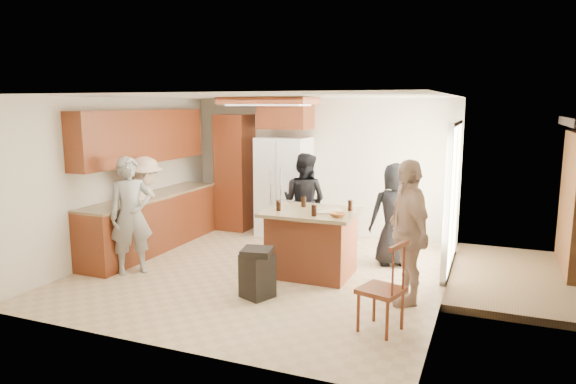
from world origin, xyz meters
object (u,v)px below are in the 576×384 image
at_px(person_front_left, 131,216).
at_px(trash_bin, 257,273).
at_px(person_counter, 145,207).
at_px(kitchen_island, 312,242).
at_px(person_behind_right, 395,214).
at_px(person_side_right, 407,232).
at_px(spindle_chair, 383,290).
at_px(refrigerator, 284,187).
at_px(person_behind_left, 304,201).

bearing_deg(person_front_left, trash_bin, -56.50).
distance_m(person_counter, kitchen_island, 2.76).
relative_size(person_front_left, person_behind_right, 1.08).
xyz_separation_m(person_front_left, trash_bin, (2.06, -0.20, -0.52)).
height_order(person_side_right, spindle_chair, person_side_right).
height_order(person_behind_right, spindle_chair, person_behind_right).
relative_size(person_counter, spindle_chair, 1.59).
height_order(person_front_left, person_side_right, person_side_right).
xyz_separation_m(kitchen_island, spindle_chair, (1.31, -1.46, -0.02)).
relative_size(person_front_left, person_counter, 1.06).
bearing_deg(trash_bin, refrigerator, 106.26).
height_order(refrigerator, kitchen_island, refrigerator).
distance_m(refrigerator, kitchen_island, 2.35).
xyz_separation_m(person_behind_left, kitchen_island, (0.57, -1.24, -0.33)).
bearing_deg(trash_bin, person_side_right, 17.60).
distance_m(person_front_left, refrigerator, 3.07).
height_order(person_counter, kitchen_island, person_counter).
bearing_deg(person_side_right, person_counter, -125.66).
bearing_deg(trash_bin, person_front_left, 174.45).
height_order(person_side_right, person_counter, person_side_right).
bearing_deg(person_counter, refrigerator, -32.71).
xyz_separation_m(person_behind_right, person_counter, (-3.74, -1.01, 0.02)).
bearing_deg(refrigerator, trash_bin, -73.74).
height_order(person_behind_right, person_counter, person_counter).
distance_m(person_behind_left, kitchen_island, 1.40).
xyz_separation_m(person_counter, kitchen_island, (2.74, 0.12, -0.32)).
bearing_deg(spindle_chair, refrigerator, 126.50).
bearing_deg(person_behind_right, person_front_left, 5.09).
distance_m(person_behind_left, spindle_chair, 3.31).
xyz_separation_m(person_side_right, spindle_chair, (-0.09, -0.94, -0.43)).
height_order(person_counter, refrigerator, refrigerator).
relative_size(person_behind_right, person_side_right, 0.88).
bearing_deg(spindle_chair, kitchen_island, 131.79).
bearing_deg(person_behind_left, refrigerator, -40.06).
height_order(refrigerator, spindle_chair, refrigerator).
relative_size(refrigerator, kitchen_island, 1.41).
bearing_deg(kitchen_island, person_behind_left, 114.71).
height_order(person_counter, trash_bin, person_counter).
distance_m(person_counter, spindle_chair, 4.28).
bearing_deg(person_front_left, person_side_right, -45.65).
xyz_separation_m(person_front_left, spindle_chair, (3.71, -0.59, -0.38)).
bearing_deg(spindle_chair, person_front_left, 170.95).
height_order(person_front_left, person_counter, person_front_left).
bearing_deg(person_front_left, kitchen_island, -31.01).
bearing_deg(refrigerator, person_behind_left, -47.75).
bearing_deg(person_counter, trash_bin, -108.45).
bearing_deg(person_side_right, trash_bin, -102.48).
relative_size(person_behind_right, person_counter, 0.98).
relative_size(trash_bin, spindle_chair, 0.63).
xyz_separation_m(person_behind_left, spindle_chair, (1.88, -2.70, -0.35)).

